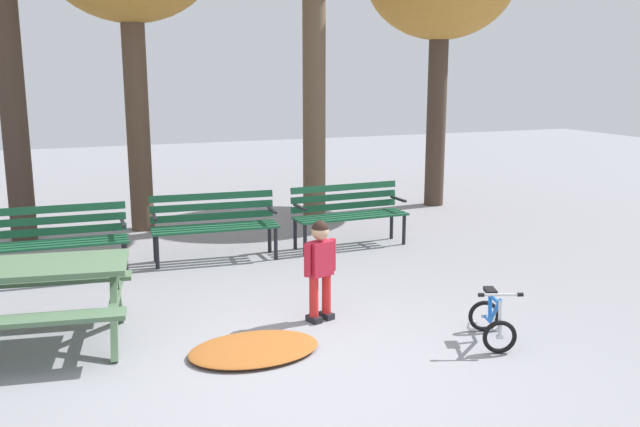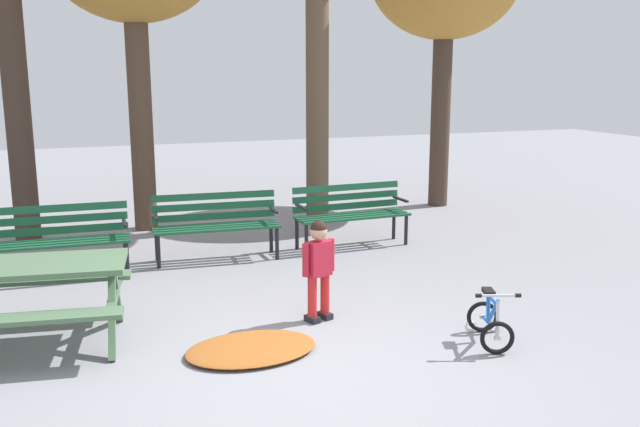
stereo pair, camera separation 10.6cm
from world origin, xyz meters
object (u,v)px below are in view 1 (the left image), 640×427
at_px(picnic_table, 21,284).
at_px(park_bench_far_left, 57,236).
at_px(park_bench_left, 214,221).
at_px(child_standing, 320,263).
at_px(kids_bicycle, 492,320).
at_px(park_bench_right, 348,210).

bearing_deg(picnic_table, park_bench_far_left, 81.52).
xyz_separation_m(park_bench_left, child_standing, (0.46, -2.58, 0.08)).
xyz_separation_m(child_standing, kids_bicycle, (1.25, -1.07, -0.39)).
bearing_deg(child_standing, picnic_table, 173.58).
bearing_deg(park_bench_right, park_bench_left, -179.61).
bearing_deg(park_bench_left, park_bench_far_left, -175.64).
bearing_deg(park_bench_left, picnic_table, -134.27).
relative_size(park_bench_left, park_bench_right, 1.01).
bearing_deg(picnic_table, child_standing, -6.42).
relative_size(park_bench_far_left, park_bench_right, 1.00).
relative_size(park_bench_far_left, park_bench_left, 0.99).
bearing_deg(kids_bicycle, park_bench_right, 87.09).
height_order(park_bench_far_left, park_bench_left, same).
distance_m(park_bench_far_left, park_bench_right, 3.80).
bearing_deg(park_bench_left, park_bench_right, 0.39).
xyz_separation_m(park_bench_far_left, park_bench_right, (3.79, 0.16, 0.00)).
distance_m(park_bench_left, kids_bicycle, 4.04).
xyz_separation_m(picnic_table, park_bench_left, (2.22, 2.28, -0.08)).
bearing_deg(park_bench_far_left, picnic_table, -98.48).
bearing_deg(picnic_table, kids_bicycle, -19.25).
bearing_deg(picnic_table, park_bench_left, 45.73).
bearing_deg(park_bench_right, park_bench_far_left, -177.62).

